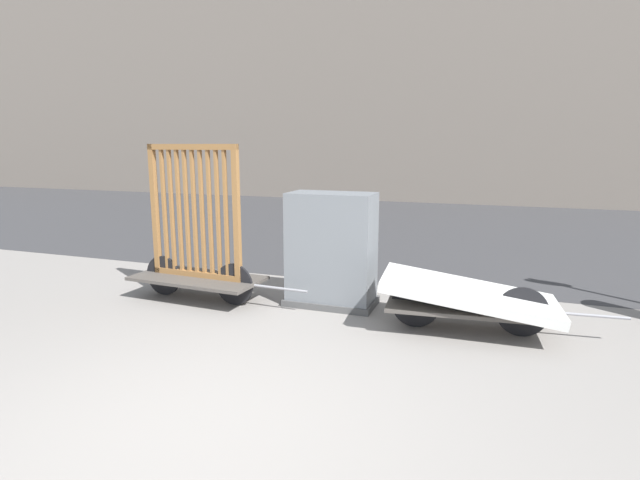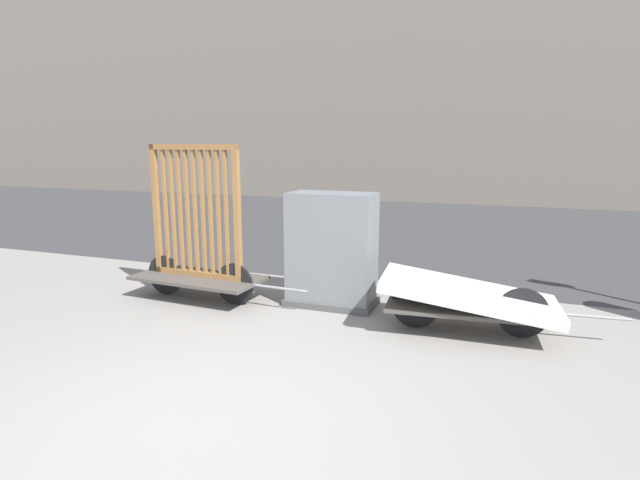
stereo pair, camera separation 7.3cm
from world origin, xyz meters
name	(u,v)px [view 1 (the left image)]	position (x,y,z in m)	size (l,w,h in m)	color
ground_plane	(194,433)	(0.00, 0.00, 0.00)	(60.00, 60.00, 0.00)	gray
road_strip	(412,227)	(0.00, 9.25, 0.00)	(56.00, 10.43, 0.01)	#38383A
building_facade	(452,18)	(0.00, 16.47, 6.32)	(48.00, 4.00, 12.63)	slate
bike_cart_with_bedframe	(197,250)	(-1.65, 2.61, 0.65)	(2.39, 0.86, 1.96)	#4C4742
bike_cart_with_mattress	(469,297)	(1.66, 2.61, 0.38)	(2.47, 1.04, 0.60)	#4C4742
utility_cabinet	(331,253)	(0.01, 3.00, 0.65)	(1.10, 0.60, 1.39)	#4C4C4C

